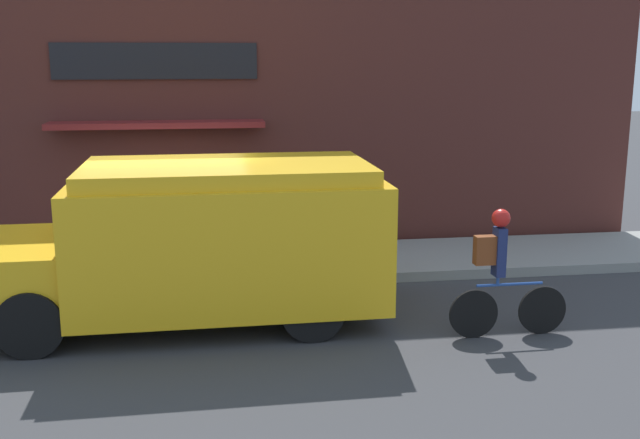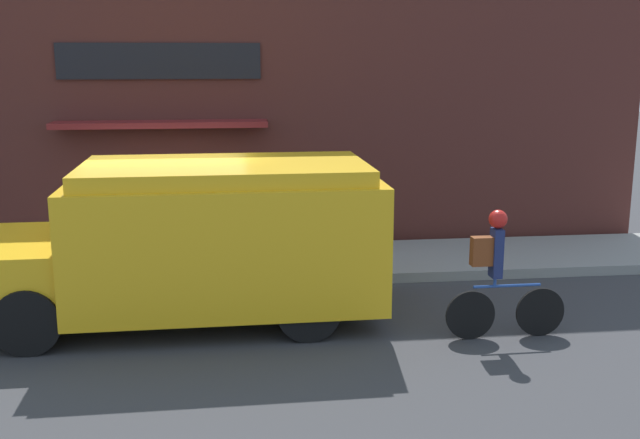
{
  "view_description": "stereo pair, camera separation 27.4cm",
  "coord_description": "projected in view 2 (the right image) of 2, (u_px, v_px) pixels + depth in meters",
  "views": [
    {
      "loc": [
        0.75,
        -10.96,
        3.46
      ],
      "look_at": [
        2.33,
        -0.2,
        1.1
      ],
      "focal_mm": 42.0,
      "sensor_mm": 36.0,
      "label": 1
    },
    {
      "loc": [
        1.02,
        -11.0,
        3.46
      ],
      "look_at": [
        2.33,
        -0.2,
        1.1
      ],
      "focal_mm": 42.0,
      "sensor_mm": 36.0,
      "label": 2
    }
  ],
  "objects": [
    {
      "name": "ground_plane",
      "position": [
        165.0,
        292.0,
        11.28
      ],
      "size": [
        70.0,
        70.0,
        0.0
      ],
      "primitive_type": "plane",
      "color": "#38383A"
    },
    {
      "name": "storefront",
      "position": [
        169.0,
        85.0,
        12.97
      ],
      "size": [
        17.36,
        0.8,
        5.99
      ],
      "color": "#4C231E",
      "rests_on": "ground_plane"
    },
    {
      "name": "trash_bin",
      "position": [
        313.0,
        222.0,
        13.05
      ],
      "size": [
        0.63,
        0.63,
        0.97
      ],
      "color": "slate",
      "rests_on": "sidewalk"
    },
    {
      "name": "sidewalk",
      "position": [
        170.0,
        267.0,
        12.3
      ],
      "size": [
        28.0,
        2.13,
        0.16
      ],
      "color": "gray",
      "rests_on": "ground_plane"
    },
    {
      "name": "cyclist",
      "position": [
        498.0,
        274.0,
        9.26
      ],
      "size": [
        1.54,
        0.23,
        1.65
      ],
      "rotation": [
        0.0,
        0.0,
        0.01
      ],
      "color": "black",
      "rests_on": "ground_plane"
    },
    {
      "name": "school_bus",
      "position": [
        197.0,
        240.0,
        9.9
      ],
      "size": [
        5.45,
        2.73,
        2.12
      ],
      "rotation": [
        0.0,
        0.0,
        0.01
      ],
      "color": "yellow",
      "rests_on": "ground_plane"
    }
  ]
}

